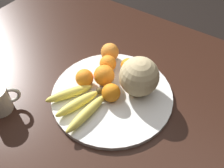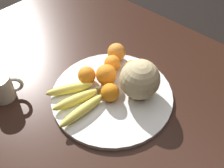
% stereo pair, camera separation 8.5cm
% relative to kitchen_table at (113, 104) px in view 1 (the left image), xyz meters
% --- Properties ---
extents(kitchen_table, '(1.56, 1.03, 0.71)m').
position_rel_kitchen_table_xyz_m(kitchen_table, '(0.00, 0.00, 0.00)').
color(kitchen_table, black).
rests_on(kitchen_table, ground_plane).
extents(fruit_bowl, '(0.43, 0.43, 0.02)m').
position_rel_kitchen_table_xyz_m(fruit_bowl, '(-0.01, 0.03, 0.09)').
color(fruit_bowl, white).
rests_on(fruit_bowl, kitchen_table).
extents(melon, '(0.14, 0.14, 0.14)m').
position_rel_kitchen_table_xyz_m(melon, '(-0.08, -0.04, 0.16)').
color(melon, tan).
rests_on(melon, fruit_bowl).
extents(banana_bunch, '(0.19, 0.21, 0.03)m').
position_rel_kitchen_table_xyz_m(banana_bunch, '(0.05, 0.14, 0.11)').
color(banana_bunch, '#473819').
rests_on(banana_bunch, fruit_bowl).
extents(orange_front_left, '(0.06, 0.06, 0.06)m').
position_rel_kitchen_table_xyz_m(orange_front_left, '(0.07, -0.06, 0.13)').
color(orange_front_left, orange).
rests_on(orange_front_left, fruit_bowl).
extents(orange_front_right, '(0.06, 0.06, 0.06)m').
position_rel_kitchen_table_xyz_m(orange_front_right, '(0.00, -0.10, 0.12)').
color(orange_front_right, orange).
rests_on(orange_front_right, fruit_bowl).
extents(orange_mid_center, '(0.07, 0.07, 0.07)m').
position_rel_kitchen_table_xyz_m(orange_mid_center, '(0.04, -0.00, 0.13)').
color(orange_mid_center, orange).
rests_on(orange_mid_center, fruit_bowl).
extents(orange_back_left, '(0.06, 0.06, 0.06)m').
position_rel_kitchen_table_xyz_m(orange_back_left, '(0.09, 0.05, 0.13)').
color(orange_back_left, orange).
rests_on(orange_back_left, fruit_bowl).
extents(orange_back_right, '(0.07, 0.07, 0.07)m').
position_rel_kitchen_table_xyz_m(orange_back_right, '(0.10, -0.12, 0.13)').
color(orange_back_right, orange).
rests_on(orange_back_right, fruit_bowl).
extents(orange_top_small, '(0.06, 0.06, 0.06)m').
position_rel_kitchen_table_xyz_m(orange_top_small, '(-0.02, 0.05, 0.13)').
color(orange_top_small, orange).
rests_on(orange_top_small, fruit_bowl).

